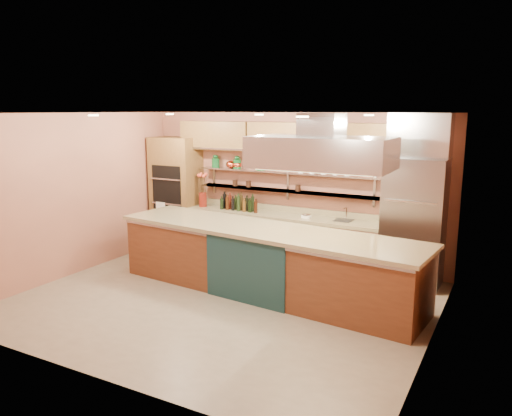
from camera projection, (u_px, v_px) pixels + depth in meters
The scene contains 21 objects.
floor at pixel (222, 302), 7.54m from camera, with size 6.00×5.00×0.02m, color gray.
ceiling at pixel (219, 113), 7.00m from camera, with size 6.00×5.00×0.02m, color black.
wall_back at pixel (291, 188), 9.43m from camera, with size 6.00×0.04×2.80m, color #AD6B51.
wall_front at pixel (91, 254), 5.11m from camera, with size 6.00×0.04×2.80m, color #AD6B51.
wall_left at pixel (74, 195), 8.66m from camera, with size 0.04×5.00×2.80m, color #AD6B51.
wall_right at pixel (436, 235), 5.88m from camera, with size 0.04×5.00×2.80m, color #AD6B51.
oven_stack at pixel (177, 193), 10.34m from camera, with size 0.95×0.64×2.30m, color brown.
refrigerator at pixel (414, 222), 8.10m from camera, with size 0.95×0.72×2.10m, color gray.
back_counter at pixel (281, 239), 9.38m from camera, with size 3.84×0.64×0.93m, color tan.
wall_shelf_lower at pixel (286, 191), 9.35m from camera, with size 3.60×0.26×0.03m, color #A7AAAE.
wall_shelf_upper at pixel (286, 172), 9.29m from camera, with size 3.60×0.26×0.03m, color #A7AAAE.
upper_cabinets at pixel (288, 137), 9.09m from camera, with size 4.60×0.36×0.55m, color brown.
range_hood at pixel (321, 153), 7.07m from camera, with size 2.00×1.00×0.45m, color #A7AAAE.
ceiling_downlights at pixel (227, 115), 7.18m from camera, with size 4.00×2.80×0.02m, color #FFE5A5.
island at pixel (264, 261), 7.82m from camera, with size 4.99×1.08×1.04m, color brown.
flower_vase at pixel (203, 200), 10.02m from camera, with size 0.16×0.16×0.29m, color maroon.
oil_bottle_cluster at pixel (240, 203), 9.62m from camera, with size 0.88×0.25×0.28m, color black.
kitchen_scale at pixel (306, 215), 9.00m from camera, with size 0.15×0.11×0.08m, color white.
bar_faucet at pixel (346, 214), 8.74m from camera, with size 0.03×0.03×0.24m, color white.
copper_kettle at pixel (231, 164), 9.82m from camera, with size 0.19×0.19×0.15m, color #CF4C2F.
green_canister at pixel (261, 165), 9.51m from camera, with size 0.16×0.16×0.19m, color #104B1F.
Camera 1 is at (3.81, -6.04, 2.85)m, focal length 35.00 mm.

